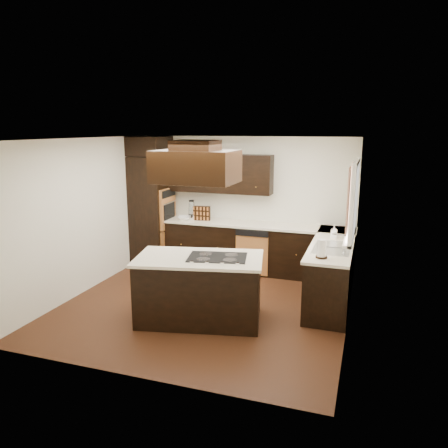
{
  "coord_description": "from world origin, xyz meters",
  "views": [
    {
      "loc": [
        2.27,
        -5.85,
        2.66
      ],
      "look_at": [
        0.1,
        0.6,
        1.15
      ],
      "focal_mm": 35.0,
      "sensor_mm": 36.0,
      "label": 1
    }
  ],
  "objects_px": {
    "island": "(200,290)",
    "range_hood": "(196,167)",
    "oven_column": "(152,210)",
    "spice_rack": "(202,213)"
  },
  "relations": [
    {
      "from": "island",
      "to": "range_hood",
      "type": "bearing_deg",
      "value": -123.43
    },
    {
      "from": "range_hood",
      "to": "oven_column",
      "type": "bearing_deg",
      "value": 129.74
    },
    {
      "from": "range_hood",
      "to": "island",
      "type": "bearing_deg",
      "value": 68.74
    },
    {
      "from": "oven_column",
      "to": "island",
      "type": "bearing_deg",
      "value": -49.59
    },
    {
      "from": "oven_column",
      "to": "range_hood",
      "type": "bearing_deg",
      "value": -50.26
    },
    {
      "from": "range_hood",
      "to": "spice_rack",
      "type": "height_order",
      "value": "range_hood"
    },
    {
      "from": "island",
      "to": "range_hood",
      "type": "distance_m",
      "value": 1.72
    },
    {
      "from": "island",
      "to": "range_hood",
      "type": "height_order",
      "value": "range_hood"
    },
    {
      "from": "oven_column",
      "to": "island",
      "type": "xyz_separation_m",
      "value": [
        1.89,
        -2.22,
        -0.62
      ]
    },
    {
      "from": "oven_column",
      "to": "range_hood",
      "type": "height_order",
      "value": "range_hood"
    }
  ]
}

